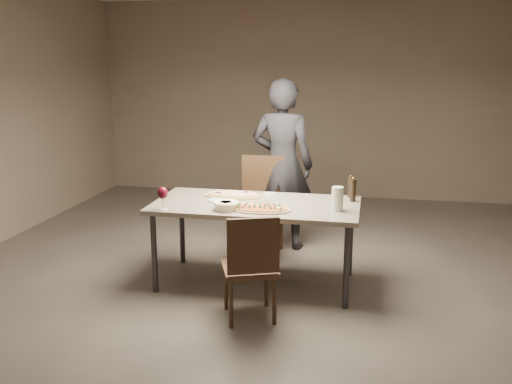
% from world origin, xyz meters
% --- Properties ---
extents(room, '(7.00, 7.00, 7.00)m').
position_xyz_m(room, '(0.00, 0.00, 1.40)').
color(room, '#59524D').
rests_on(room, ground).
extents(dining_table, '(1.80, 0.90, 0.75)m').
position_xyz_m(dining_table, '(0.00, 0.00, 0.69)').
color(dining_table, gray).
rests_on(dining_table, ground).
extents(zucchini_pizza, '(0.53, 0.29, 0.05)m').
position_xyz_m(zucchini_pizza, '(0.08, -0.23, 0.77)').
color(zucchini_pizza, tan).
rests_on(zucchini_pizza, dining_table).
extents(ham_pizza, '(0.52, 0.29, 0.04)m').
position_xyz_m(ham_pizza, '(-0.26, 0.20, 0.77)').
color(ham_pizza, tan).
rests_on(ham_pizza, dining_table).
extents(bread_basket, '(0.22, 0.22, 0.08)m').
position_xyz_m(bread_basket, '(-0.20, -0.28, 0.80)').
color(bread_basket, '#F4F0C5').
rests_on(bread_basket, dining_table).
extents(oil_dish, '(0.12, 0.12, 0.01)m').
position_xyz_m(oil_dish, '(0.07, 0.33, 0.76)').
color(oil_dish, white).
rests_on(oil_dish, dining_table).
extents(pepper_mill_left, '(0.05, 0.05, 0.21)m').
position_xyz_m(pepper_mill_left, '(0.80, 0.38, 0.85)').
color(pepper_mill_left, black).
rests_on(pepper_mill_left, dining_table).
extents(pepper_mill_right, '(0.06, 0.06, 0.22)m').
position_xyz_m(pepper_mill_right, '(0.83, 0.23, 0.86)').
color(pepper_mill_right, black).
rests_on(pepper_mill_right, dining_table).
extents(carafe, '(0.10, 0.10, 0.20)m').
position_xyz_m(carafe, '(0.71, -0.11, 0.85)').
color(carafe, silver).
rests_on(carafe, dining_table).
extents(wine_glass, '(0.09, 0.09, 0.20)m').
position_xyz_m(wine_glass, '(-0.72, -0.38, 0.89)').
color(wine_glass, silver).
rests_on(wine_glass, dining_table).
extents(side_plate, '(0.18, 0.18, 0.01)m').
position_xyz_m(side_plate, '(-0.34, 0.01, 0.76)').
color(side_plate, white).
rests_on(side_plate, dining_table).
extents(chair_near, '(0.53, 0.53, 0.86)m').
position_xyz_m(chair_near, '(0.12, -0.76, 0.48)').
color(chair_near, '#3B2818').
rests_on(chair_near, ground).
extents(chair_far, '(0.49, 0.49, 1.00)m').
position_xyz_m(chair_far, '(-0.12, 0.87, 0.56)').
color(chair_far, '#3B2818').
rests_on(chair_far, ground).
extents(diner, '(0.71, 0.52, 1.80)m').
position_xyz_m(diner, '(0.06, 1.08, 0.90)').
color(diner, black).
rests_on(diner, ground).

